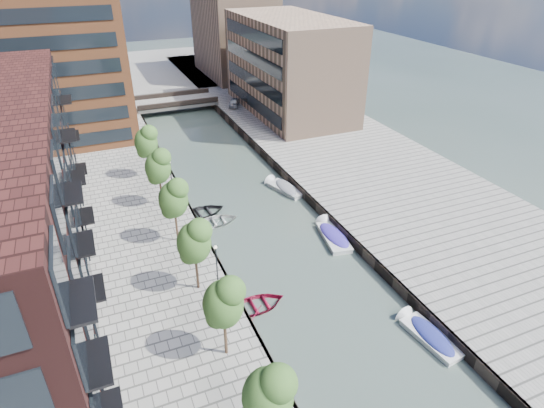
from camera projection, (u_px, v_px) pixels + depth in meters
water at (239, 193)px, 50.17m from camera, size 300.00×300.00×0.00m
quay_right at (363, 166)px, 55.33m from camera, size 20.00×140.00×1.00m
quay_wall_left at (184, 200)px, 47.87m from camera, size 0.25×140.00×1.00m
quay_wall_right at (289, 180)px, 51.98m from camera, size 0.25×140.00×1.00m
far_closure at (148, 71)px, 98.07m from camera, size 80.00×40.00×1.00m
apartment_block at (10, 207)px, 31.46m from camera, size 8.00×38.00×14.00m
tower at (40, 18)px, 56.62m from camera, size 18.00×18.00×30.00m
tan_block_near at (289, 65)px, 69.29m from camera, size 12.00×25.00×14.00m
tan_block_far at (234, 33)px, 89.65m from camera, size 12.00×20.00×16.00m
bridge at (175, 102)px, 75.16m from camera, size 13.00×6.00×1.30m
tree_1 at (268, 394)px, 21.42m from camera, size 2.50×2.50×5.95m
tree_2 at (223, 301)px, 27.04m from camera, size 2.50×2.50×5.95m
tree_3 at (194, 240)px, 32.65m from camera, size 2.50×2.50×5.95m
tree_4 at (173, 197)px, 38.27m from camera, size 2.50×2.50×5.95m
tree_5 at (158, 165)px, 43.89m from camera, size 2.50×2.50×5.95m
tree_6 at (146, 141)px, 49.50m from camera, size 2.50×2.50×5.95m
lamp_1 at (217, 264)px, 33.17m from camera, size 0.24×0.24×4.12m
lamp_2 at (171, 176)px, 46.01m from camera, size 0.24×0.24×4.12m
sloop_2 at (257, 307)px, 34.26m from camera, size 4.62×3.41×0.92m
sloop_3 at (217, 223)px, 44.70m from camera, size 4.52×3.34×0.90m
sloop_4 at (202, 215)px, 46.08m from camera, size 5.37×4.16×1.02m
motorboat_0 at (426, 334)px, 31.65m from camera, size 2.28×5.15×1.66m
motorboat_3 at (332, 235)px, 42.55m from camera, size 2.80×5.72×1.83m
motorboat_4 at (283, 188)px, 50.89m from camera, size 3.29×5.47×1.73m
car at (234, 103)px, 74.01m from camera, size 2.84×3.93×1.24m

